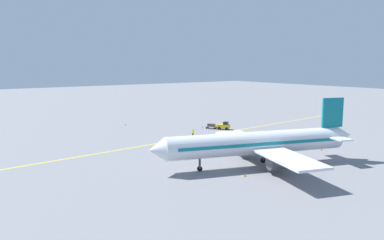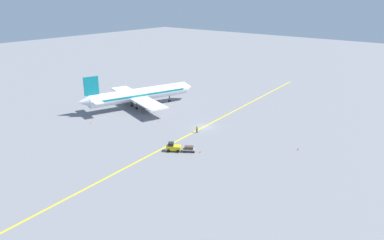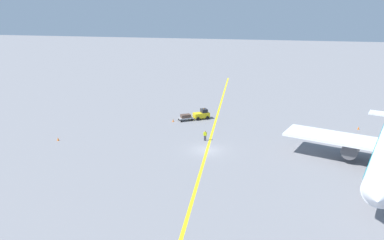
{
  "view_description": "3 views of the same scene",
  "coord_description": "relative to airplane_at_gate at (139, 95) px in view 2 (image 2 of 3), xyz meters",
  "views": [
    {
      "loc": [
        -65.59,
        44.57,
        16.24
      ],
      "look_at": [
        3.35,
        -5.42,
        3.39
      ],
      "focal_mm": 35.0,
      "sensor_mm": 36.0,
      "label": 1
    },
    {
      "loc": [
        52.58,
        -69.33,
        31.66
      ],
      "look_at": [
        -0.63,
        -3.74,
        2.71
      ],
      "focal_mm": 35.0,
      "sensor_mm": 36.0,
      "label": 2
    },
    {
      "loc": [
        -9.65,
        51.68,
        20.68
      ],
      "look_at": [
        3.42,
        -4.71,
        3.11
      ],
      "focal_mm": 35.0,
      "sensor_mm": 36.0,
      "label": 3
    }
  ],
  "objects": [
    {
      "name": "apron_yellow_centreline",
      "position": [
        24.76,
        -1.7,
        -3.71
      ],
      "size": [
        10.27,
        119.63,
        0.01
      ],
      "primitive_type": "cube",
      "rotation": [
        0.0,
        0.0,
        0.08
      ],
      "color": "yellow",
      "rests_on": "ground"
    },
    {
      "name": "baggage_tug_white",
      "position": [
        28.83,
        -17.48,
        -2.81
      ],
      "size": [
        3.33,
        2.93,
        2.11
      ],
      "color": "gold",
      "rests_on": "ground"
    },
    {
      "name": "ground_crew_worker",
      "position": [
        25.86,
        -5.72,
        -2.8
      ],
      "size": [
        0.57,
        0.3,
        1.68
      ],
      "color": "#23232D",
      "rests_on": "ground"
    },
    {
      "name": "traffic_cone_by_wingtip",
      "position": [
        -2.8,
        5.8,
        -3.43
      ],
      "size": [
        0.32,
        0.32,
        0.55
      ],
      "primitive_type": "cone",
      "color": "orange",
      "rests_on": "ground"
    },
    {
      "name": "airplane_at_gate",
      "position": [
        0.0,
        0.0,
        0.0
      ],
      "size": [
        28.22,
        34.63,
        10.6
      ],
      "color": "silver",
      "rests_on": "ground"
    },
    {
      "name": "traffic_cone_far_edge",
      "position": [
        33.69,
        -14.48,
        -3.43
      ],
      "size": [
        0.32,
        0.32,
        0.55
      ],
      "primitive_type": "cone",
      "color": "orange",
      "rests_on": "ground"
    },
    {
      "name": "ground_plane",
      "position": [
        24.76,
        -1.7,
        -3.71
      ],
      "size": [
        400.0,
        400.0,
        0.0
      ],
      "primitive_type": "plane",
      "color": "slate"
    },
    {
      "name": "traffic_cone_near_nose",
      "position": [
        0.69,
        -17.42,
        -3.43
      ],
      "size": [
        0.32,
        0.32,
        0.55
      ],
      "primitive_type": "cone",
      "color": "orange",
      "rests_on": "ground"
    },
    {
      "name": "baggage_cart_trailing",
      "position": [
        31.56,
        -15.64,
        -2.95
      ],
      "size": [
        2.94,
        2.62,
        1.24
      ],
      "color": "gray",
      "rests_on": "ground"
    },
    {
      "name": "traffic_cone_mid_apron",
      "position": [
        48.96,
        -0.38,
        -3.43
      ],
      "size": [
        0.32,
        0.32,
        0.55
      ],
      "primitive_type": "cone",
      "color": "orange",
      "rests_on": "ground"
    }
  ]
}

